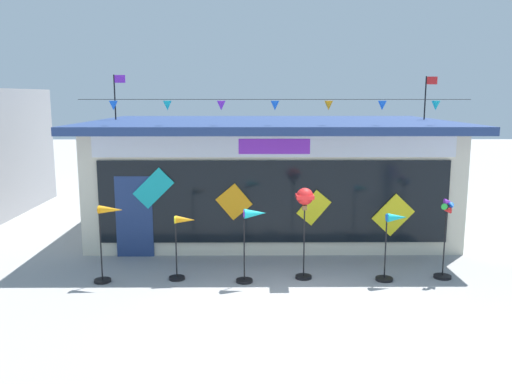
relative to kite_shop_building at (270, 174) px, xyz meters
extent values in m
plane|color=#9E9B99|center=(0.33, -6.52, -1.64)|extent=(80.00, 80.00, 0.00)
cube|color=beige|center=(0.00, 0.06, -0.12)|extent=(9.45, 5.71, 3.03)
cube|color=navy|center=(0.00, -0.44, 1.49)|extent=(9.85, 6.73, 0.20)
cube|color=silver|center=(0.00, -2.83, 1.08)|extent=(8.70, 0.08, 0.52)
cube|color=purple|center=(0.00, -2.86, 1.08)|extent=(1.70, 0.04, 0.36)
cube|color=black|center=(0.00, -2.82, -0.27)|extent=(8.51, 0.06, 2.03)
cube|color=navy|center=(-3.40, -2.83, -0.64)|extent=(0.90, 0.07, 2.00)
cube|color=#19B7BC|center=(-2.90, -2.88, 0.08)|extent=(1.02, 0.03, 1.01)
cube|color=orange|center=(-0.97, -2.88, -0.26)|extent=(0.90, 0.03, 0.91)
cube|color=yellow|center=(0.97, -2.88, -0.41)|extent=(0.85, 0.03, 0.89)
cube|color=yellow|center=(2.91, -2.88, -0.59)|extent=(1.05, 0.03, 1.06)
cylinder|color=black|center=(0.00, -3.07, 2.19)|extent=(9.07, 0.01, 0.01)
cone|color=blue|center=(-3.72, -3.07, 2.05)|extent=(0.20, 0.20, 0.22)
cone|color=#19B7BC|center=(-2.48, -3.07, 2.05)|extent=(0.20, 0.20, 0.22)
cone|color=purple|center=(-1.24, -3.07, 2.05)|extent=(0.20, 0.20, 0.22)
cone|color=blue|center=(0.00, -3.07, 2.05)|extent=(0.20, 0.20, 0.22)
cone|color=orange|center=(1.24, -3.07, 2.05)|extent=(0.20, 0.20, 0.22)
cone|color=blue|center=(2.49, -3.07, 2.05)|extent=(0.20, 0.20, 0.22)
cone|color=#19B7BC|center=(3.73, -3.07, 2.05)|extent=(0.20, 0.20, 0.22)
cylinder|color=black|center=(-4.47, 0.06, 2.23)|extent=(0.04, 0.04, 1.27)
cube|color=purple|center=(-4.31, 0.06, 2.75)|extent=(0.32, 0.02, 0.22)
cylinder|color=black|center=(4.48, 0.06, 2.21)|extent=(0.04, 0.04, 1.23)
cube|color=red|center=(4.64, 0.06, 2.70)|extent=(0.32, 0.02, 0.22)
cylinder|color=black|center=(-3.71, -4.69, -1.61)|extent=(0.36, 0.36, 0.06)
cylinder|color=black|center=(-3.71, -4.69, -0.85)|extent=(0.03, 0.03, 1.57)
cone|color=orange|center=(-3.46, -4.69, -0.06)|extent=(0.52, 0.23, 0.17)
cylinder|color=orange|center=(-3.71, -4.69, -0.06)|extent=(0.03, 0.16, 0.16)
cylinder|color=black|center=(-2.15, -4.54, -1.61)|extent=(0.34, 0.34, 0.06)
cylinder|color=black|center=(-2.15, -4.54, -0.98)|extent=(0.03, 0.03, 1.32)
cone|color=orange|center=(-1.95, -4.54, -0.32)|extent=(0.44, 0.22, 0.17)
cylinder|color=yellow|center=(-2.15, -4.54, -0.32)|extent=(0.03, 0.16, 0.16)
cylinder|color=black|center=(-0.70, -4.72, -1.61)|extent=(0.36, 0.36, 0.06)
cylinder|color=black|center=(-0.70, -4.72, -0.89)|extent=(0.03, 0.03, 1.49)
cone|color=#19B7BC|center=(-0.47, -4.72, -0.14)|extent=(0.49, 0.29, 0.21)
cylinder|color=purple|center=(-0.70, -4.72, -0.14)|extent=(0.03, 0.16, 0.16)
cylinder|color=black|center=(0.59, -4.49, -1.61)|extent=(0.36, 0.36, 0.06)
cylinder|color=black|center=(0.59, -4.49, -0.82)|extent=(0.03, 0.03, 1.63)
sphere|color=red|center=(0.59, -4.49, 0.17)|extent=(0.36, 0.36, 0.36)
cube|color=red|center=(0.59, -4.49, 0.17)|extent=(0.37, 0.37, 0.08)
cube|color=brown|center=(0.59, -4.49, -0.07)|extent=(0.10, 0.10, 0.10)
cylinder|color=black|center=(2.31, -4.63, -1.61)|extent=(0.37, 0.37, 0.06)
cylinder|color=black|center=(2.31, -4.63, -0.94)|extent=(0.03, 0.03, 1.38)
cone|color=#19B7BC|center=(2.52, -4.63, -0.25)|extent=(0.44, 0.24, 0.19)
cylinder|color=blue|center=(2.31, -4.63, -0.25)|extent=(0.03, 0.16, 0.16)
cylinder|color=black|center=(3.61, -4.49, -1.61)|extent=(0.38, 0.38, 0.06)
cylinder|color=black|center=(3.61, -4.49, -0.83)|extent=(0.03, 0.03, 1.61)
cylinder|color=black|center=(3.61, -4.53, -0.03)|extent=(0.06, 0.04, 0.06)
cone|color=blue|center=(3.70, -4.53, -0.03)|extent=(0.14, 0.15, 0.14)
cone|color=purple|center=(3.61, -4.53, 0.07)|extent=(0.15, 0.14, 0.14)
cone|color=green|center=(3.51, -4.53, -0.03)|extent=(0.14, 0.15, 0.14)
cone|color=red|center=(3.61, -4.53, -0.12)|extent=(0.15, 0.14, 0.14)
camera|label=1|loc=(-0.53, -15.61, 2.26)|focal=37.65mm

